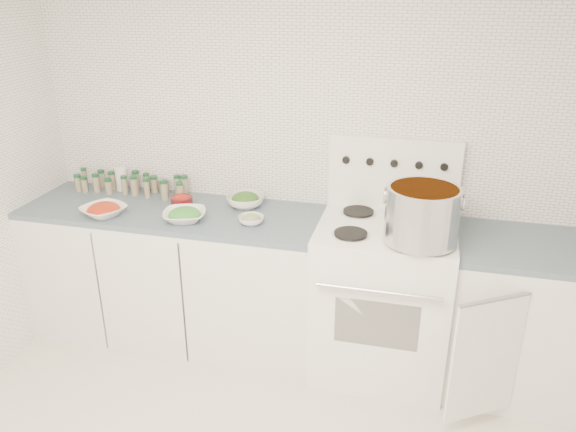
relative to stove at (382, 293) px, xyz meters
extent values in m
cube|color=white|center=(-0.48, 0.32, 0.75)|extent=(3.50, 0.02, 2.50)
cube|color=white|center=(-1.30, 0.00, -0.06)|extent=(1.85, 0.62, 0.86)
cube|color=#415562|center=(-1.30, 0.00, 0.39)|extent=(1.85, 0.62, 0.03)
cube|color=white|center=(0.00, -0.01, -0.04)|extent=(0.76, 0.65, 0.92)
cube|color=black|center=(0.00, -0.33, 0.00)|extent=(0.45, 0.01, 0.28)
cylinder|color=silver|center=(0.00, -0.37, 0.22)|extent=(0.65, 0.02, 0.02)
cube|color=white|center=(0.00, -0.01, 0.43)|extent=(0.76, 0.65, 0.01)
cube|color=white|center=(0.00, 0.28, 0.65)|extent=(0.76, 0.06, 0.43)
cylinder|color=silver|center=(-0.18, -0.17, 0.44)|extent=(0.21, 0.21, 0.01)
cylinder|color=black|center=(-0.18, -0.17, 0.45)|extent=(0.18, 0.18, 0.01)
cylinder|color=silver|center=(0.18, -0.17, 0.44)|extent=(0.21, 0.21, 0.01)
cylinder|color=black|center=(0.18, -0.17, 0.45)|extent=(0.18, 0.18, 0.01)
cylinder|color=silver|center=(-0.18, 0.15, 0.44)|extent=(0.21, 0.21, 0.01)
cylinder|color=black|center=(-0.18, 0.15, 0.45)|extent=(0.18, 0.18, 0.01)
cylinder|color=silver|center=(0.18, 0.15, 0.44)|extent=(0.21, 0.21, 0.01)
cylinder|color=black|center=(0.18, 0.15, 0.45)|extent=(0.18, 0.18, 0.01)
cylinder|color=black|center=(-0.28, 0.25, 0.72)|extent=(0.04, 0.02, 0.04)
cylinder|color=black|center=(-0.14, 0.25, 0.72)|extent=(0.04, 0.02, 0.04)
cylinder|color=black|center=(0.00, 0.25, 0.72)|extent=(0.04, 0.02, 0.04)
cylinder|color=black|center=(0.14, 0.25, 0.72)|extent=(0.04, 0.02, 0.04)
cylinder|color=black|center=(0.28, 0.25, 0.72)|extent=(0.04, 0.02, 0.04)
cube|color=white|center=(0.82, 0.00, -0.06)|extent=(0.89, 0.62, 0.86)
cube|color=#415562|center=(0.82, 0.00, 0.39)|extent=(0.89, 0.62, 0.03)
cube|color=white|center=(0.56, -0.41, -0.07)|extent=(0.35, 0.23, 0.70)
cylinder|color=silver|center=(0.18, -0.18, 0.60)|extent=(0.38, 0.38, 0.29)
cylinder|color=orange|center=(0.18, -0.18, 0.72)|extent=(0.34, 0.34, 0.03)
torus|color=silver|center=(-0.01, -0.18, 0.68)|extent=(0.01, 0.09, 0.09)
torus|color=silver|center=(0.38, -0.18, 0.68)|extent=(0.01, 0.09, 0.09)
imported|color=white|center=(-1.65, -0.18, 0.43)|extent=(0.33, 0.33, 0.06)
ellipsoid|color=red|center=(-1.65, -0.18, 0.45)|extent=(0.18, 0.18, 0.08)
imported|color=white|center=(-1.16, -0.14, 0.43)|extent=(0.31, 0.31, 0.06)
ellipsoid|color=#2B802A|center=(-1.16, -0.14, 0.45)|extent=(0.18, 0.18, 0.08)
imported|color=white|center=(-0.88, 0.16, 0.44)|extent=(0.24, 0.24, 0.07)
ellipsoid|color=#1A5117|center=(-0.88, 0.16, 0.46)|extent=(0.17, 0.17, 0.08)
imported|color=white|center=(-0.77, -0.09, 0.43)|extent=(0.19, 0.19, 0.05)
ellipsoid|color=#345321|center=(-0.77, -0.09, 0.44)|extent=(0.11, 0.11, 0.05)
cylinder|color=#580F12|center=(-1.26, 0.06, 0.44)|extent=(0.13, 0.13, 0.07)
ellipsoid|color=#A3160B|center=(-1.26, 0.06, 0.46)|extent=(0.10, 0.10, 0.05)
cylinder|color=white|center=(-1.77, 0.25, 0.48)|extent=(0.10, 0.10, 0.15)
cylinder|color=#9D9584|center=(-1.48, 0.26, 0.45)|extent=(0.08, 0.08, 0.09)
cylinder|color=gray|center=(-2.05, 0.24, 0.46)|extent=(0.04, 0.04, 0.11)
cylinder|color=#144626|center=(-2.05, 0.24, 0.53)|extent=(0.04, 0.04, 0.02)
cylinder|color=gray|center=(-1.93, 0.26, 0.45)|extent=(0.04, 0.04, 0.10)
cylinder|color=#144626|center=(-1.93, 0.26, 0.51)|extent=(0.05, 0.05, 0.02)
cylinder|color=gray|center=(-1.84, 0.25, 0.46)|extent=(0.04, 0.04, 0.10)
cylinder|color=#144626|center=(-1.84, 0.25, 0.52)|extent=(0.04, 0.04, 0.02)
cylinder|color=gray|center=(-1.67, 0.26, 0.46)|extent=(0.05, 0.05, 0.12)
cylinder|color=#144626|center=(-1.67, 0.26, 0.53)|extent=(0.05, 0.05, 0.02)
cylinder|color=gray|center=(-1.60, 0.26, 0.46)|extent=(0.04, 0.04, 0.11)
cylinder|color=#144626|center=(-1.60, 0.26, 0.52)|extent=(0.04, 0.04, 0.02)
cylinder|color=gray|center=(-1.55, 0.26, 0.45)|extent=(0.05, 0.05, 0.09)
cylinder|color=#144626|center=(-1.55, 0.26, 0.50)|extent=(0.05, 0.05, 0.02)
cylinder|color=gray|center=(-1.37, 0.25, 0.46)|extent=(0.04, 0.04, 0.12)
cylinder|color=#144626|center=(-1.37, 0.25, 0.53)|extent=(0.04, 0.04, 0.02)
cylinder|color=gray|center=(-1.32, 0.24, 0.46)|extent=(0.05, 0.05, 0.12)
cylinder|color=#144626|center=(-1.32, 0.24, 0.53)|extent=(0.05, 0.05, 0.02)
cylinder|color=gray|center=(-2.05, 0.16, 0.45)|extent=(0.04, 0.04, 0.09)
cylinder|color=#144626|center=(-2.05, 0.16, 0.51)|extent=(0.05, 0.05, 0.02)
cylinder|color=gray|center=(-1.92, 0.17, 0.46)|extent=(0.04, 0.04, 0.11)
cylinder|color=#144626|center=(-1.92, 0.17, 0.52)|extent=(0.05, 0.05, 0.02)
cylinder|color=gray|center=(-1.82, 0.16, 0.45)|extent=(0.05, 0.05, 0.09)
cylinder|color=#144626|center=(-1.82, 0.16, 0.50)|extent=(0.05, 0.05, 0.02)
cylinder|color=gray|center=(-1.71, 0.17, 0.46)|extent=(0.04, 0.04, 0.11)
cylinder|color=#144626|center=(-1.71, 0.17, 0.52)|extent=(0.04, 0.04, 0.02)
cylinder|color=gray|center=(-1.65, 0.18, 0.46)|extent=(0.05, 0.05, 0.11)
cylinder|color=#144626|center=(-1.65, 0.18, 0.52)|extent=(0.05, 0.05, 0.02)
cylinder|color=gray|center=(-1.54, 0.15, 0.46)|extent=(0.04, 0.04, 0.11)
cylinder|color=#144626|center=(-1.54, 0.15, 0.52)|extent=(0.04, 0.04, 0.02)
cylinder|color=gray|center=(-1.42, 0.15, 0.46)|extent=(0.05, 0.05, 0.11)
cylinder|color=#144626|center=(-1.42, 0.15, 0.52)|extent=(0.05, 0.05, 0.02)
cylinder|color=gray|center=(-1.31, 0.15, 0.46)|extent=(0.04, 0.04, 0.11)
cylinder|color=#144626|center=(-1.31, 0.15, 0.52)|extent=(0.04, 0.04, 0.02)
cylinder|color=gray|center=(-1.99, 0.15, 0.45)|extent=(0.04, 0.04, 0.09)
cylinder|color=#144626|center=(-1.99, 0.15, 0.50)|extent=(0.04, 0.04, 0.02)
camera|label=1|loc=(0.16, -2.91, 1.70)|focal=35.00mm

